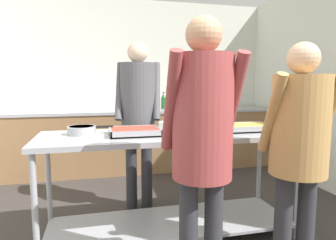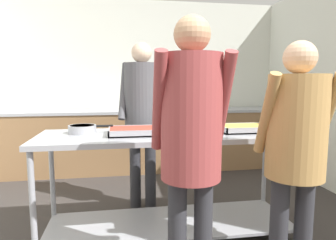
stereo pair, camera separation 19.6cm
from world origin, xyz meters
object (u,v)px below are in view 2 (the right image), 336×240
(water_bottle, at_px, (174,101))
(plate_stack, at_px, (173,126))
(serving_tray_roast, at_px, (133,131))
(cook_behind_counter, at_px, (142,108))
(sauce_pan, at_px, (83,129))
(guest_serving_right, at_px, (296,139))
(broccoli_bowl, at_px, (202,126))
(guest_serving_left, at_px, (191,131))
(serving_tray_vegetables, at_px, (246,128))

(water_bottle, bearing_deg, plate_stack, -100.67)
(serving_tray_roast, height_order, cook_behind_counter, cook_behind_counter)
(sauce_pan, relative_size, serving_tray_roast, 0.92)
(plate_stack, bearing_deg, water_bottle, 79.33)
(serving_tray_roast, bearing_deg, guest_serving_right, -35.02)
(serving_tray_roast, xyz_separation_m, broccoli_bowl, (0.62, 0.11, 0.01))
(water_bottle, bearing_deg, sauce_pan, -119.30)
(serving_tray_roast, height_order, plate_stack, plate_stack)
(sauce_pan, relative_size, broccoli_bowl, 1.94)
(plate_stack, height_order, guest_serving_left, guest_serving_left)
(plate_stack, relative_size, water_bottle, 0.95)
(plate_stack, relative_size, guest_serving_left, 0.15)
(cook_behind_counter, bearing_deg, sauce_pan, -134.95)
(sauce_pan, relative_size, guest_serving_left, 0.22)
(serving_tray_roast, height_order, serving_tray_vegetables, same)
(broccoli_bowl, relative_size, guest_serving_left, 0.11)
(broccoli_bowl, relative_size, serving_tray_vegetables, 0.40)
(sauce_pan, bearing_deg, guest_serving_left, -51.87)
(guest_serving_right, bearing_deg, broccoli_bowl, 115.81)
(serving_tray_roast, relative_size, water_bottle, 1.53)
(serving_tray_roast, bearing_deg, guest_serving_left, -69.56)
(serving_tray_roast, distance_m, guest_serving_left, 0.86)
(serving_tray_roast, bearing_deg, sauce_pan, 164.47)
(guest_serving_right, bearing_deg, serving_tray_vegetables, 92.23)
(broccoli_bowl, bearing_deg, guest_serving_left, -109.74)
(guest_serving_left, bearing_deg, sauce_pan, 128.13)
(serving_tray_roast, height_order, guest_serving_left, guest_serving_left)
(serving_tray_vegetables, bearing_deg, guest_serving_left, -131.09)
(cook_behind_counter, relative_size, water_bottle, 6.62)
(cook_behind_counter, bearing_deg, water_bottle, 67.99)
(guest_serving_left, distance_m, cook_behind_counter, 1.47)
(serving_tray_vegetables, distance_m, guest_serving_right, 0.71)
(plate_stack, bearing_deg, serving_tray_roast, -154.13)
(broccoli_bowl, distance_m, guest_serving_left, 0.97)
(broccoli_bowl, bearing_deg, sauce_pan, 179.37)
(serving_tray_roast, bearing_deg, plate_stack, 25.87)
(cook_behind_counter, bearing_deg, guest_serving_right, -57.12)
(sauce_pan, distance_m, cook_behind_counter, 0.79)
(broccoli_bowl, bearing_deg, serving_tray_roast, -170.38)
(sauce_pan, xyz_separation_m, broccoli_bowl, (1.04, -0.01, -0.00))
(serving_tray_vegetables, height_order, guest_serving_left, guest_serving_left)
(serving_tray_vegetables, bearing_deg, plate_stack, 163.90)
(sauce_pan, relative_size, guest_serving_right, 0.23)
(plate_stack, xyz_separation_m, serving_tray_vegetables, (0.63, -0.18, -0.01))
(guest_serving_left, bearing_deg, broccoli_bowl, 70.26)
(serving_tray_vegetables, bearing_deg, guest_serving_right, -87.77)
(serving_tray_roast, xyz_separation_m, guest_serving_right, (1.02, -0.71, 0.04))
(guest_serving_left, height_order, water_bottle, guest_serving_left)
(broccoli_bowl, xyz_separation_m, serving_tray_vegetables, (0.37, -0.11, -0.01))
(water_bottle, bearing_deg, guest_serving_right, -84.63)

